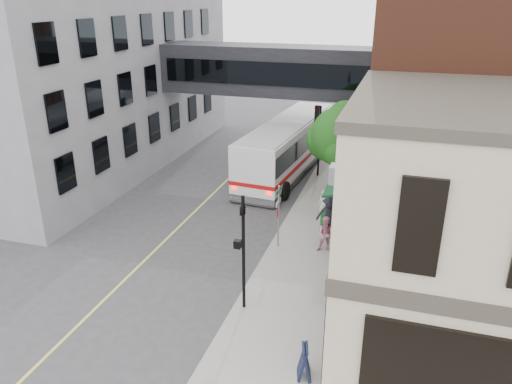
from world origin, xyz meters
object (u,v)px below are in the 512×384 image
Objects in this scene: bus at (288,145)px; pedestrian_b at (326,235)px; pedestrian_c at (329,215)px; newspaper_box at (325,221)px; sandwich_board at (304,362)px; pedestrian_a at (324,205)px.

pedestrian_b is (4.29, -10.33, -0.88)m from bus.
pedestrian_c is 2.27× the size of newspaper_box.
pedestrian_b reaches higher than sandwich_board.
sandwich_board is at bearing -67.70° from pedestrian_a.
newspaper_box is at bearing 82.28° from sandwich_board.
newspaper_box is at bearing -64.30° from bus.
pedestrian_b is 1.55× the size of sandwich_board.
newspaper_box is (-0.19, 0.33, -0.53)m from pedestrian_c.
bus is 11.22m from pedestrian_b.
sandwich_board is at bearing -89.46° from pedestrian_b.
newspaper_box is at bearing 95.66° from pedestrian_b.
pedestrian_c is at bearing 91.86° from pedestrian_b.
pedestrian_a is 0.94× the size of pedestrian_b.
pedestrian_c is 10.05m from sandwich_board.
pedestrian_c reaches higher than pedestrian_a.
pedestrian_b is 2.35m from newspaper_box.
pedestrian_b reaches higher than pedestrian_a.
pedestrian_a is 0.85× the size of pedestrian_c.
newspaper_box is at bearing 114.23° from pedestrian_c.
pedestrian_a is 1.46× the size of sandwich_board.
pedestrian_a is (3.59, -7.00, -0.93)m from bus.
pedestrian_c reaches higher than pedestrian_b.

